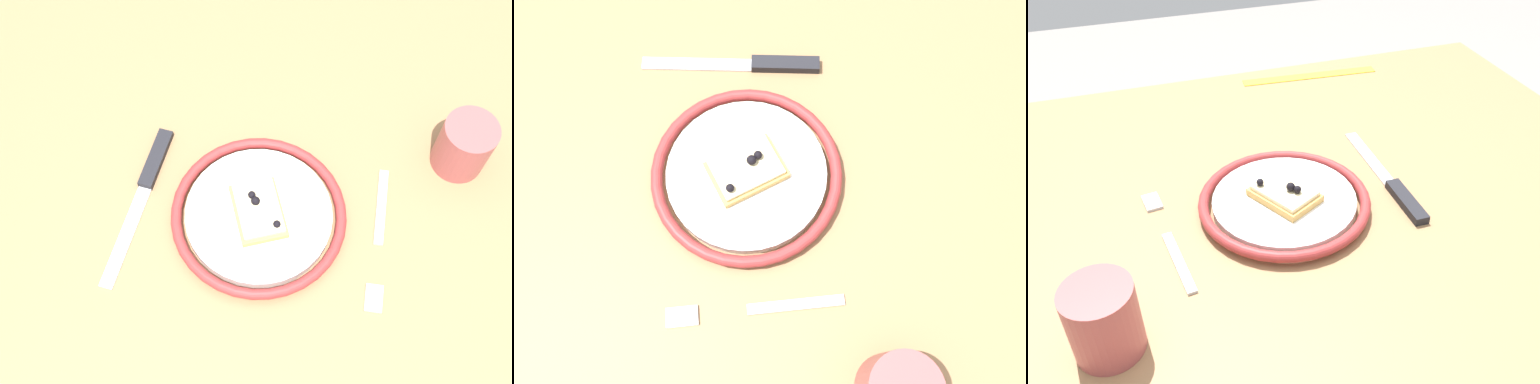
% 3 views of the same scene
% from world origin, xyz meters
% --- Properties ---
extents(dining_table, '(1.05, 0.94, 0.76)m').
position_xyz_m(dining_table, '(0.00, 0.00, 0.67)').
color(dining_table, '#936D47').
rests_on(dining_table, ground_plane).
extents(plate, '(0.23, 0.23, 0.02)m').
position_xyz_m(plate, '(-0.02, 0.05, 0.78)').
color(plate, white).
rests_on(plate, dining_table).
extents(pizza_slice_near, '(0.10, 0.10, 0.03)m').
position_xyz_m(pizza_slice_near, '(-0.02, 0.05, 0.79)').
color(pizza_slice_near, tan).
rests_on(pizza_slice_near, plate).
extents(knife, '(0.02, 0.24, 0.01)m').
position_xyz_m(knife, '(0.14, 0.03, 0.77)').
color(knife, silver).
rests_on(knife, dining_table).
extents(fork, '(0.04, 0.20, 0.00)m').
position_xyz_m(fork, '(-0.18, 0.03, 0.77)').
color(fork, '#BABABA').
rests_on(fork, dining_table).
extents(cup, '(0.07, 0.07, 0.08)m').
position_xyz_m(cup, '(-0.26, -0.11, 0.81)').
color(cup, '#A54C4C').
rests_on(cup, dining_table).
extents(measuring_tape, '(0.26, 0.04, 0.00)m').
position_xyz_m(measuring_tape, '(0.15, 0.42, 0.77)').
color(measuring_tape, yellow).
rests_on(measuring_tape, dining_table).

